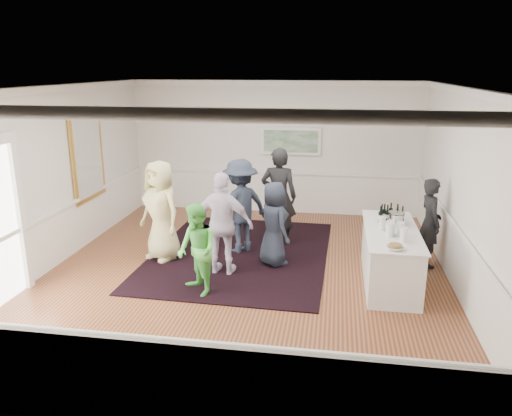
% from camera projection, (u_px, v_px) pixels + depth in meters
% --- Properties ---
extents(floor, '(8.00, 8.00, 0.00)m').
position_uv_depth(floor, '(245.00, 274.00, 8.76)').
color(floor, brown).
rests_on(floor, ground).
extents(ceiling, '(7.00, 8.00, 0.02)m').
position_uv_depth(ceiling, '(244.00, 87.00, 7.88)').
color(ceiling, white).
rests_on(ceiling, wall_back).
extents(wall_left, '(0.02, 8.00, 3.20)m').
position_uv_depth(wall_left, '(51.00, 178.00, 8.85)').
color(wall_left, white).
rests_on(wall_left, floor).
extents(wall_right, '(0.02, 8.00, 3.20)m').
position_uv_depth(wall_right, '(465.00, 193.00, 7.78)').
color(wall_right, white).
rests_on(wall_right, floor).
extents(wall_back, '(7.00, 0.02, 3.20)m').
position_uv_depth(wall_back, '(274.00, 148.00, 12.11)').
color(wall_back, white).
rests_on(wall_back, floor).
extents(wall_front, '(7.00, 0.02, 3.20)m').
position_uv_depth(wall_front, '(165.00, 285.00, 4.52)').
color(wall_front, white).
rests_on(wall_front, floor).
extents(wainscoting, '(7.00, 8.00, 1.00)m').
position_uv_depth(wainscoting, '(245.00, 247.00, 8.62)').
color(wainscoting, white).
rests_on(wainscoting, floor).
extents(mirror, '(0.05, 1.25, 1.85)m').
position_uv_depth(mirror, '(88.00, 155.00, 10.02)').
color(mirror, gold).
rests_on(mirror, wall_left).
extents(landscape_painting, '(1.44, 0.06, 0.66)m').
position_uv_depth(landscape_painting, '(291.00, 141.00, 11.95)').
color(landscape_painting, white).
rests_on(landscape_painting, wall_back).
extents(area_rug, '(3.42, 4.43, 0.02)m').
position_uv_depth(area_rug, '(240.00, 254.00, 9.67)').
color(area_rug, black).
rests_on(area_rug, floor).
extents(serving_table, '(0.87, 2.27, 0.92)m').
position_uv_depth(serving_table, '(390.00, 256.00, 8.32)').
color(serving_table, silver).
rests_on(serving_table, floor).
extents(bartender, '(0.50, 0.66, 1.62)m').
position_uv_depth(bartender, '(430.00, 223.00, 8.93)').
color(bartender, black).
rests_on(bartender, floor).
extents(guest_tan, '(1.10, 0.98, 1.88)m').
position_uv_depth(guest_tan, '(161.00, 211.00, 9.20)').
color(guest_tan, '#CBC07F').
rests_on(guest_tan, floor).
extents(guest_green, '(0.89, 0.91, 1.48)m').
position_uv_depth(guest_green, '(197.00, 250.00, 7.81)').
color(guest_green, '#54C54E').
rests_on(guest_green, floor).
extents(guest_lilac, '(1.10, 0.54, 1.81)m').
position_uv_depth(guest_lilac, '(223.00, 224.00, 8.54)').
color(guest_lilac, silver).
rests_on(guest_lilac, floor).
extents(guest_dark_a, '(1.33, 1.31, 1.83)m').
position_uv_depth(guest_dark_a, '(240.00, 206.00, 9.58)').
color(guest_dark_a, '#1F2634').
rests_on(guest_dark_a, floor).
extents(guest_dark_b, '(0.74, 0.50, 1.98)m').
position_uv_depth(guest_dark_b, '(279.00, 197.00, 10.00)').
color(guest_dark_b, black).
rests_on(guest_dark_b, floor).
extents(guest_navy, '(0.85, 0.90, 1.55)m').
position_uv_depth(guest_navy, '(274.00, 224.00, 8.99)').
color(guest_navy, '#1F2634').
rests_on(guest_navy, floor).
extents(wine_bottles, '(0.45, 0.32, 0.31)m').
position_uv_depth(wine_bottles, '(390.00, 213.00, 8.62)').
color(wine_bottles, black).
rests_on(wine_bottles, serving_table).
extents(juice_pitchers, '(0.40, 0.66, 0.24)m').
position_uv_depth(juice_pitchers, '(393.00, 229.00, 7.88)').
color(juice_pitchers, '#85B23F').
rests_on(juice_pitchers, serving_table).
extents(ice_bucket, '(0.26, 0.26, 0.25)m').
position_uv_depth(ice_bucket, '(396.00, 220.00, 8.36)').
color(ice_bucket, silver).
rests_on(ice_bucket, serving_table).
extents(nut_bowl, '(0.27, 0.27, 0.08)m').
position_uv_depth(nut_bowl, '(395.00, 247.00, 7.32)').
color(nut_bowl, white).
rests_on(nut_bowl, serving_table).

